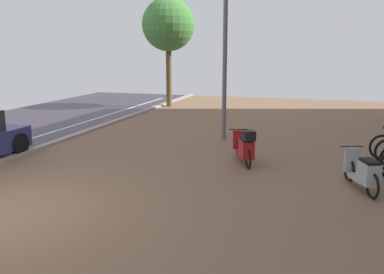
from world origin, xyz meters
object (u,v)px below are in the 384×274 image
scooter_mid (363,172)px  lamp_post (225,44)px  street_tree (168,25)px  scooter_near (245,147)px

scooter_mid → lamp_post: size_ratio=0.30×
scooter_mid → street_tree: 14.62m
scooter_near → scooter_mid: 3.10m
scooter_near → street_tree: (-5.73, 9.92, 3.64)m
scooter_near → lamp_post: lamp_post is taller
scooter_near → lamp_post: bearing=113.3°
lamp_post → street_tree: size_ratio=1.02×
lamp_post → scooter_near: bearing=-66.7°
scooter_mid → street_tree: street_tree is taller
street_tree → lamp_post: bearing=-57.6°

